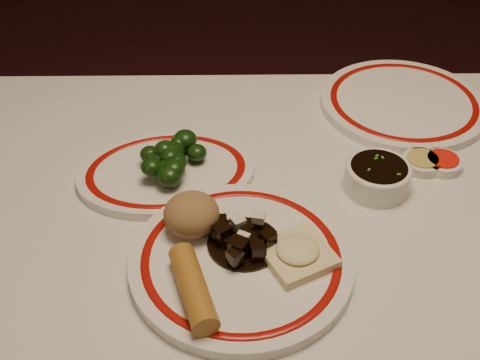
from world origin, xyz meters
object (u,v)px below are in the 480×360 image
main_plate (241,261)px  broccoli_plate (167,172)px  dining_table (315,279)px  stirfry_heap (243,241)px  fried_wonton (297,253)px  spring_roll (193,288)px  soy_bowl (377,177)px  rice_mound (192,214)px  broccoli_pile (169,158)px

main_plate → broccoli_plate: 0.22m
dining_table → stirfry_heap: 0.17m
dining_table → fried_wonton: size_ratio=10.61×
spring_roll → soy_bowl: bearing=22.8°
fried_wonton → soy_bowl: 0.21m
rice_mound → spring_roll: bearing=-86.5°
rice_mound → broccoli_pile: rice_mound is taller
broccoli_plate → soy_bowl: 0.33m
spring_roll → stirfry_heap: bearing=35.7°
main_plate → broccoli_plate: size_ratio=1.19×
spring_roll → stirfry_heap: spring_roll is taller
rice_mound → broccoli_plate: size_ratio=0.25×
dining_table → fried_wonton: fried_wonton is taller
dining_table → soy_bowl: bearing=46.6°
spring_roll → main_plate: bearing=30.9°
stirfry_heap → main_plate: bearing=-100.3°
fried_wonton → soy_bowl: (0.14, 0.16, -0.01)m
rice_mound → stirfry_heap: bearing=-28.2°
main_plate → broccoli_plate: (-0.11, 0.19, -0.00)m
stirfry_heap → broccoli_plate: size_ratio=0.33×
spring_roll → broccoli_pile: size_ratio=0.98×
main_plate → broccoli_plate: main_plate is taller
fried_wonton → stirfry_heap: 0.07m
rice_mound → stirfry_heap: (0.07, -0.04, -0.02)m
rice_mound → soy_bowl: rice_mound is taller
dining_table → broccoli_pile: broccoli_pile is taller
broccoli_plate → dining_table: bearing=-30.5°
stirfry_heap → broccoli_pile: size_ratio=0.80×
soy_bowl → dining_table: bearing=-133.4°
rice_mound → fried_wonton: (0.14, -0.06, -0.02)m
spring_roll → soy_bowl: 0.35m
rice_mound → fried_wonton: 0.15m
spring_roll → broccoli_plate: bearing=85.1°
fried_wonton → broccoli_plate: fried_wonton is taller
main_plate → spring_roll: (-0.06, -0.07, 0.02)m
fried_wonton → broccoli_plate: (-0.19, 0.19, -0.02)m
dining_table → stirfry_heap: bearing=-160.3°
stirfry_heap → broccoli_pile: (-0.11, 0.17, 0.01)m
main_plate → stirfry_heap: 0.03m
rice_mound → broccoli_plate: (-0.05, 0.14, -0.04)m
rice_mound → dining_table: bearing=0.6°
rice_mound → spring_roll: 0.12m
rice_mound → soy_bowl: 0.30m
main_plate → broccoli_pile: bearing=119.9°
rice_mound → fried_wonton: bearing=-22.0°
fried_wonton → soy_bowl: bearing=49.9°
fried_wonton → stirfry_heap: size_ratio=1.11×
spring_roll → soy_bowl: (0.27, 0.23, -0.01)m
spring_roll → broccoli_plate: 0.26m
spring_roll → soy_bowl: spring_roll is taller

